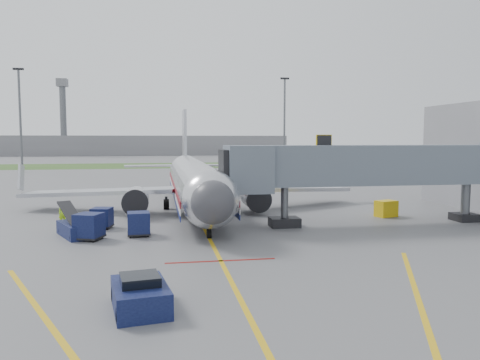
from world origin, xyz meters
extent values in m
plane|color=#565659|center=(0.00, 0.00, 0.00)|extent=(400.00, 400.00, 0.00)
cube|color=#2D4C1E|center=(0.00, 90.00, 0.01)|extent=(300.00, 25.00, 0.01)
cube|color=gold|center=(0.00, -2.00, 0.00)|extent=(0.25, 50.00, 0.01)
cube|color=maroon|center=(0.00, -4.00, 0.00)|extent=(6.00, 0.25, 0.01)
cube|color=gold|center=(-6.00, -14.00, 0.00)|extent=(9.52, 20.04, 0.01)
cube|color=gold|center=(6.00, -14.00, 0.00)|extent=(9.52, 20.04, 0.01)
cylinder|color=silver|center=(0.00, 15.00, 2.70)|extent=(3.80, 28.00, 3.80)
sphere|color=silver|center=(0.00, 1.00, 2.70)|extent=(3.80, 3.80, 3.80)
sphere|color=#38383D|center=(0.00, -0.30, 2.70)|extent=(2.74, 2.74, 2.74)
cube|color=black|center=(0.00, 0.60, 3.25)|extent=(2.20, 1.20, 0.55)
cone|color=silver|center=(0.00, 31.50, 2.70)|extent=(3.80, 5.00, 3.80)
cube|color=#B7BAC1|center=(0.00, 31.00, 6.70)|extent=(0.35, 4.20, 7.00)
cube|color=#B7BAC1|center=(-8.50, 15.00, 1.80)|extent=(15.10, 8.59, 1.13)
cube|color=#B7BAC1|center=(8.50, 15.00, 1.80)|extent=(15.10, 8.59, 1.13)
cylinder|color=silver|center=(-5.20, 12.00, 1.35)|extent=(2.10, 3.60, 2.10)
cylinder|color=silver|center=(5.20, 12.00, 1.35)|extent=(2.10, 3.60, 2.10)
cube|color=maroon|center=(1.92, 15.00, 2.35)|extent=(0.05, 28.00, 0.45)
cube|color=navy|center=(1.92, 15.00, 1.45)|extent=(0.05, 28.00, 0.35)
cylinder|color=black|center=(0.00, 2.00, 0.30)|extent=(0.28, 0.70, 0.70)
cylinder|color=black|center=(-2.60, 15.50, 0.45)|extent=(0.50, 1.00, 1.00)
cylinder|color=black|center=(2.60, 15.50, 0.45)|extent=(0.50, 1.00, 1.00)
cube|color=slate|center=(13.00, 5.00, 4.60)|extent=(20.00, 3.00, 3.00)
cube|color=slate|center=(3.20, 5.00, 4.40)|extent=(3.20, 3.60, 3.40)
cube|color=black|center=(2.00, 5.00, 4.40)|extent=(1.60, 3.00, 2.80)
cube|color=gold|center=(9.00, 5.00, 6.40)|extent=(1.20, 0.15, 1.00)
cylinder|color=#595B60|center=(6.00, 5.00, 1.55)|extent=(0.56, 0.56, 3.10)
cube|color=black|center=(6.00, 5.00, 0.35)|extent=(2.20, 1.60, 0.70)
cylinder|color=#595B60|center=(21.00, 5.00, 1.55)|extent=(0.70, 0.70, 3.10)
cube|color=black|center=(21.00, 5.00, 0.30)|extent=(1.80, 1.80, 0.60)
cylinder|color=#595B60|center=(-30.00, 70.00, 10.00)|extent=(0.44, 0.44, 20.00)
cube|color=black|center=(-30.00, 70.00, 20.20)|extent=(2.00, 0.40, 0.40)
cylinder|color=#595B60|center=(25.00, 75.00, 10.00)|extent=(0.44, 0.44, 20.00)
cube|color=black|center=(25.00, 75.00, 20.20)|extent=(2.00, 0.40, 0.40)
cube|color=slate|center=(-10.00, 170.00, 4.00)|extent=(120.00, 14.00, 8.00)
cylinder|color=#595B60|center=(-40.00, 165.00, 14.00)|extent=(2.40, 2.40, 28.00)
cube|color=slate|center=(-40.00, 165.00, 28.50)|extent=(4.00, 4.00, 3.00)
cube|color=#0B0F34|center=(-4.00, -10.62, 0.50)|extent=(2.49, 3.54, 1.00)
cube|color=black|center=(-4.00, -10.62, 1.14)|extent=(1.66, 1.66, 0.45)
cylinder|color=black|center=(-4.62, -11.91, 0.36)|extent=(0.31, 0.75, 0.73)
cylinder|color=black|center=(-3.01, -11.65, 0.36)|extent=(0.31, 0.75, 0.73)
cylinder|color=black|center=(-4.99, -9.58, 0.36)|extent=(0.31, 0.75, 0.73)
cylinder|color=black|center=(-3.38, -9.32, 0.36)|extent=(0.31, 0.75, 0.73)
cube|color=#0B0F34|center=(-7.77, 2.77, 0.95)|extent=(2.01, 2.01, 1.56)
cube|color=black|center=(-7.77, 2.77, 0.18)|extent=(2.08, 2.08, 0.12)
cylinder|color=black|center=(-8.55, 2.42, 0.14)|extent=(0.31, 0.34, 0.28)
cylinder|color=black|center=(-7.43, 1.99, 0.14)|extent=(0.31, 0.34, 0.28)
cylinder|color=black|center=(-8.12, 3.55, 0.14)|extent=(0.31, 0.34, 0.28)
cylinder|color=black|center=(-6.99, 3.11, 0.14)|extent=(0.31, 0.34, 0.28)
cube|color=#0B0F34|center=(-4.64, 3.49, 0.89)|extent=(1.57, 1.57, 1.46)
cube|color=black|center=(-4.64, 3.49, 0.17)|extent=(1.62, 1.62, 0.11)
cylinder|color=black|center=(-5.16, 2.89, 0.13)|extent=(0.23, 0.28, 0.26)
cylinder|color=black|center=(-4.03, 2.98, 0.13)|extent=(0.23, 0.28, 0.26)
cylinder|color=black|center=(-5.25, 4.01, 0.13)|extent=(0.23, 0.28, 0.26)
cylinder|color=black|center=(-4.12, 4.10, 0.13)|extent=(0.23, 0.28, 0.26)
cube|color=#0B0F34|center=(-7.42, 6.73, 0.83)|extent=(1.61, 1.61, 1.36)
cube|color=black|center=(-7.42, 6.73, 0.16)|extent=(1.66, 1.66, 0.11)
cylinder|color=black|center=(-8.04, 6.32, 0.12)|extent=(0.24, 0.28, 0.25)
cylinder|color=black|center=(-7.01, 6.11, 0.12)|extent=(0.24, 0.28, 0.25)
cylinder|color=black|center=(-7.83, 7.35, 0.12)|extent=(0.24, 0.28, 0.25)
cylinder|color=black|center=(-6.80, 7.14, 0.12)|extent=(0.24, 0.28, 0.25)
cube|color=#0B0F34|center=(-8.93, 4.00, 0.46)|extent=(2.85, 3.94, 0.92)
cube|color=black|center=(-9.15, 4.46, 1.43)|extent=(2.57, 4.13, 1.44)
cylinder|color=black|center=(-8.84, 2.58, 0.29)|extent=(0.45, 0.61, 0.57)
cylinder|color=black|center=(-7.91, 3.01, 0.29)|extent=(0.45, 0.61, 0.57)
cylinder|color=black|center=(-9.96, 4.99, 0.29)|extent=(0.45, 0.61, 0.57)
cylinder|color=black|center=(-9.03, 5.42, 0.29)|extent=(0.45, 0.61, 0.57)
cube|color=gold|center=(15.72, 8.00, 0.69)|extent=(1.97, 1.60, 1.37)
cylinder|color=black|center=(15.18, 7.83, 0.17)|extent=(0.32, 0.39, 0.34)
cylinder|color=black|center=(16.27, 8.17, 0.17)|extent=(0.32, 0.39, 0.34)
imported|color=#ABE51B|center=(-10.57, 8.79, 0.88)|extent=(0.76, 0.68, 1.76)
camera|label=1|loc=(-3.20, -28.56, 6.56)|focal=35.00mm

